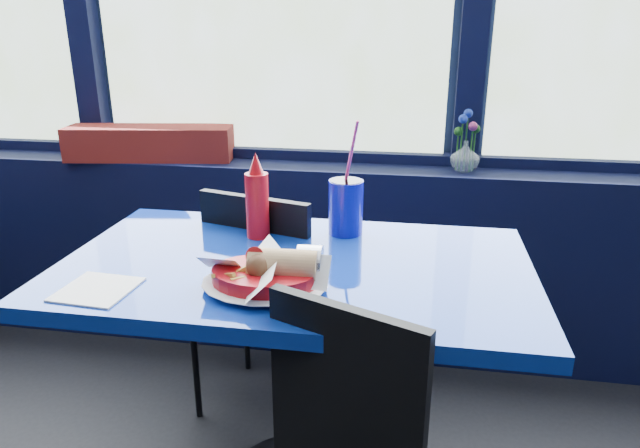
{
  "coord_description": "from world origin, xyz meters",
  "views": [
    {
      "loc": [
        0.59,
        0.68,
        1.33
      ],
      "look_at": [
        0.37,
        1.98,
        0.86
      ],
      "focal_mm": 32.0,
      "sensor_mm": 36.0,
      "label": 1
    }
  ],
  "objects_px": {
    "flower_vase": "(465,153)",
    "ketchup_bottle": "(257,200)",
    "chair_near_back": "(258,292)",
    "planter_box": "(150,143)",
    "soda_cup": "(346,206)",
    "food_basket": "(267,275)",
    "near_table": "(296,324)"
  },
  "relations": [
    {
      "from": "flower_vase",
      "to": "ketchup_bottle",
      "type": "xyz_separation_m",
      "value": [
        -0.62,
        -0.68,
        -0.01
      ]
    },
    {
      "from": "ketchup_bottle",
      "to": "chair_near_back",
      "type": "bearing_deg",
      "value": 109.39
    },
    {
      "from": "chair_near_back",
      "to": "ketchup_bottle",
      "type": "height_order",
      "value": "ketchup_bottle"
    },
    {
      "from": "planter_box",
      "to": "soda_cup",
      "type": "distance_m",
      "value": 1.07
    },
    {
      "from": "flower_vase",
      "to": "ketchup_bottle",
      "type": "relative_size",
      "value": 0.94
    },
    {
      "from": "planter_box",
      "to": "food_basket",
      "type": "xyz_separation_m",
      "value": [
        0.75,
        -1.0,
        -0.08
      ]
    },
    {
      "from": "flower_vase",
      "to": "food_basket",
      "type": "height_order",
      "value": "flower_vase"
    },
    {
      "from": "ketchup_bottle",
      "to": "flower_vase",
      "type": "bearing_deg",
      "value": 47.86
    },
    {
      "from": "planter_box",
      "to": "ketchup_bottle",
      "type": "relative_size",
      "value": 2.72
    },
    {
      "from": "flower_vase",
      "to": "ketchup_bottle",
      "type": "height_order",
      "value": "flower_vase"
    },
    {
      "from": "near_table",
      "to": "food_basket",
      "type": "xyz_separation_m",
      "value": [
        -0.03,
        -0.16,
        0.22
      ]
    },
    {
      "from": "food_basket",
      "to": "soda_cup",
      "type": "height_order",
      "value": "soda_cup"
    },
    {
      "from": "near_table",
      "to": "planter_box",
      "type": "height_order",
      "value": "planter_box"
    },
    {
      "from": "ketchup_bottle",
      "to": "soda_cup",
      "type": "distance_m",
      "value": 0.25
    },
    {
      "from": "near_table",
      "to": "soda_cup",
      "type": "bearing_deg",
      "value": 66.61
    },
    {
      "from": "near_table",
      "to": "planter_box",
      "type": "distance_m",
      "value": 1.19
    },
    {
      "from": "planter_box",
      "to": "ketchup_bottle",
      "type": "distance_m",
      "value": 0.93
    },
    {
      "from": "soda_cup",
      "to": "near_table",
      "type": "bearing_deg",
      "value": -113.39
    },
    {
      "from": "near_table",
      "to": "ketchup_bottle",
      "type": "xyz_separation_m",
      "value": [
        -0.14,
        0.16,
        0.29
      ]
    },
    {
      "from": "soda_cup",
      "to": "flower_vase",
      "type": "bearing_deg",
      "value": 58.55
    },
    {
      "from": "near_table",
      "to": "soda_cup",
      "type": "relative_size",
      "value": 3.58
    },
    {
      "from": "near_table",
      "to": "flower_vase",
      "type": "relative_size",
      "value": 5.18
    },
    {
      "from": "near_table",
      "to": "food_basket",
      "type": "distance_m",
      "value": 0.27
    },
    {
      "from": "flower_vase",
      "to": "planter_box",
      "type": "bearing_deg",
      "value": -179.75
    },
    {
      "from": "chair_near_back",
      "to": "food_basket",
      "type": "bearing_deg",
      "value": 124.47
    },
    {
      "from": "planter_box",
      "to": "food_basket",
      "type": "height_order",
      "value": "planter_box"
    },
    {
      "from": "planter_box",
      "to": "chair_near_back",
      "type": "bearing_deg",
      "value": -49.88
    },
    {
      "from": "food_basket",
      "to": "ketchup_bottle",
      "type": "bearing_deg",
      "value": 131.3
    },
    {
      "from": "chair_near_back",
      "to": "planter_box",
      "type": "distance_m",
      "value": 0.86
    },
    {
      "from": "flower_vase",
      "to": "soda_cup",
      "type": "distance_m",
      "value": 0.72
    },
    {
      "from": "chair_near_back",
      "to": "soda_cup",
      "type": "height_order",
      "value": "soda_cup"
    },
    {
      "from": "ketchup_bottle",
      "to": "soda_cup",
      "type": "relative_size",
      "value": 0.74
    }
  ]
}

